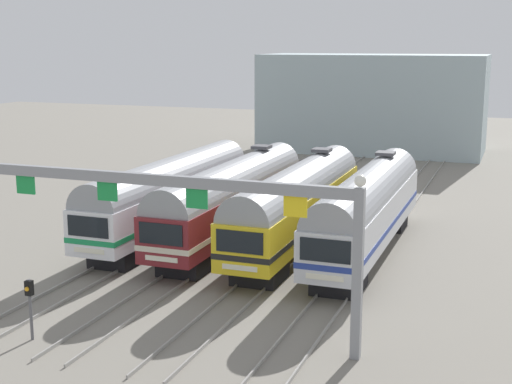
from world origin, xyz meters
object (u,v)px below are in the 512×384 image
commuter_train_maroon (232,197)px  yard_signal_mast (30,298)px  catenary_gantry (151,208)px  commuter_train_yellow (298,202)px  commuter_train_silver (367,207)px  commuter_train_white (171,192)px

commuter_train_maroon → yard_signal_mast: 16.40m
catenary_gantry → yard_signal_mast: bearing=-145.4°
commuter_train_yellow → yard_signal_mast: 17.35m
commuter_train_maroon → catenary_gantry: (2.00, -13.50, 2.41)m
commuter_train_silver → yard_signal_mast: size_ratio=7.21×
commuter_train_maroon → yard_signal_mast: bearing=-97.0°
commuter_train_white → commuter_train_silver: (12.00, 0.00, 0.00)m
commuter_train_yellow → commuter_train_silver: 4.00m
commuter_train_white → commuter_train_yellow: size_ratio=1.00×
commuter_train_white → commuter_train_maroon: bearing=0.1°
commuter_train_maroon → catenary_gantry: size_ratio=1.05×
catenary_gantry → yard_signal_mast: catenary_gantry is taller
commuter_train_maroon → commuter_train_yellow: same height
commuter_train_white → yard_signal_mast: (2.00, -16.25, -0.93)m
commuter_train_white → commuter_train_silver: bearing=0.0°
commuter_train_white → catenary_gantry: (6.00, -13.49, 2.42)m
commuter_train_yellow → commuter_train_silver: bearing=0.0°
commuter_train_maroon → commuter_train_silver: size_ratio=1.00×
commuter_train_white → commuter_train_silver: commuter_train_silver is taller
commuter_train_white → commuter_train_silver: 12.00m
commuter_train_white → commuter_train_silver: size_ratio=1.00×
commuter_train_yellow → catenary_gantry: catenary_gantry is taller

